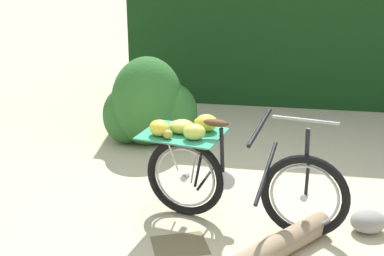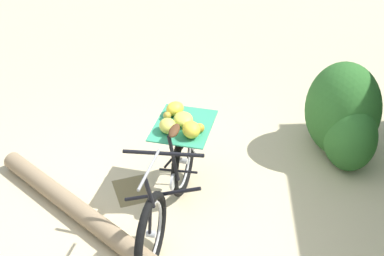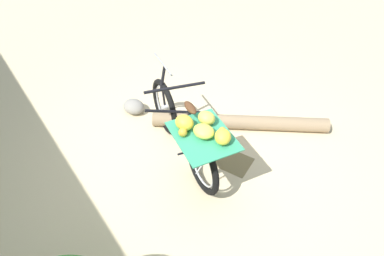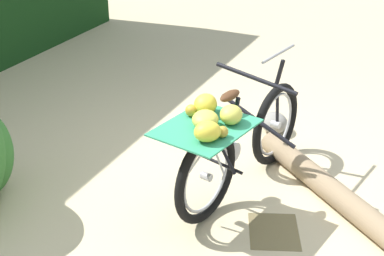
% 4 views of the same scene
% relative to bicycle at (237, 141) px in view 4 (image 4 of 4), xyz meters
% --- Properties ---
extents(ground_plane, '(60.00, 60.00, 0.00)m').
position_rel_bicycle_xyz_m(ground_plane, '(-0.10, -0.07, -0.49)').
color(ground_plane, beige).
extents(bicycle, '(1.65, 1.23, 1.03)m').
position_rel_bicycle_xyz_m(bicycle, '(0.00, 0.00, 0.00)').
color(bicycle, black).
rests_on(bicycle, ground_plane).
extents(fallen_log, '(2.13, 1.26, 0.19)m').
position_rel_bicycle_xyz_m(fallen_log, '(0.28, 0.88, -0.39)').
color(fallen_log, '#937A5B').
rests_on(fallen_log, ground_plane).
extents(path_stone, '(0.31, 0.26, 0.19)m').
position_rel_bicycle_xyz_m(path_stone, '(-1.12, 0.40, -0.39)').
color(path_stone, gray).
rests_on(path_stone, ground_plane).
extents(leaf_litter_patch, '(0.44, 0.36, 0.01)m').
position_rel_bicycle_xyz_m(leaf_litter_patch, '(0.48, 0.28, -0.48)').
color(leaf_litter_patch, olive).
rests_on(leaf_litter_patch, ground_plane).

